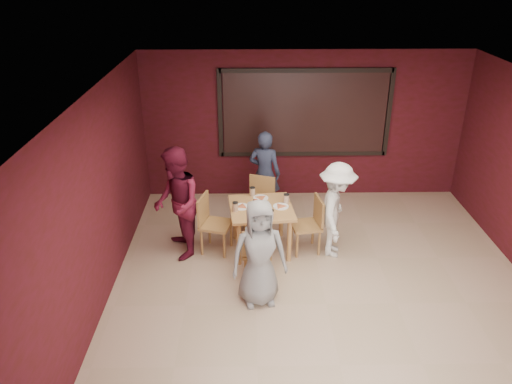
{
  "coord_description": "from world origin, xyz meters",
  "views": [
    {
      "loc": [
        -1.05,
        -5.45,
        4.31
      ],
      "look_at": [
        -0.93,
        1.43,
        1.02
      ],
      "focal_mm": 35.0,
      "sensor_mm": 36.0,
      "label": 1
    }
  ],
  "objects_px": {
    "chair_back": "(260,201)",
    "diner_back": "(265,173)",
    "diner_front": "(259,253)",
    "chair_front": "(257,251)",
    "chair_right": "(311,222)",
    "dining_table": "(261,212)",
    "chair_left": "(211,220)",
    "diner_left": "(177,204)",
    "diner_right": "(336,210)"
  },
  "relations": [
    {
      "from": "chair_back",
      "to": "diner_front",
      "type": "xyz_separation_m",
      "value": [
        -0.06,
        -2.01,
        0.23
      ]
    },
    {
      "from": "diner_front",
      "to": "diner_back",
      "type": "xyz_separation_m",
      "value": [
        0.16,
        2.58,
        0.03
      ]
    },
    {
      "from": "dining_table",
      "to": "chair_right",
      "type": "bearing_deg",
      "value": -2.8
    },
    {
      "from": "diner_left",
      "to": "diner_back",
      "type": "bearing_deg",
      "value": 119.78
    },
    {
      "from": "diner_front",
      "to": "diner_right",
      "type": "bearing_deg",
      "value": 35.09
    },
    {
      "from": "chair_front",
      "to": "diner_front",
      "type": "height_order",
      "value": "diner_front"
    },
    {
      "from": "dining_table",
      "to": "diner_front",
      "type": "relative_size",
      "value": 0.7
    },
    {
      "from": "diner_front",
      "to": "diner_back",
      "type": "relative_size",
      "value": 0.97
    },
    {
      "from": "dining_table",
      "to": "diner_left",
      "type": "xyz_separation_m",
      "value": [
        -1.28,
        -0.11,
        0.22
      ]
    },
    {
      "from": "dining_table",
      "to": "chair_right",
      "type": "xyz_separation_m",
      "value": [
        0.78,
        -0.04,
        -0.15
      ]
    },
    {
      "from": "dining_table",
      "to": "chair_right",
      "type": "relative_size",
      "value": 1.16
    },
    {
      "from": "chair_back",
      "to": "diner_right",
      "type": "relative_size",
      "value": 0.61
    },
    {
      "from": "chair_front",
      "to": "diner_right",
      "type": "height_order",
      "value": "diner_right"
    },
    {
      "from": "chair_back",
      "to": "diner_left",
      "type": "xyz_separation_m",
      "value": [
        -1.28,
        -0.8,
        0.36
      ]
    },
    {
      "from": "chair_back",
      "to": "diner_front",
      "type": "height_order",
      "value": "diner_front"
    },
    {
      "from": "dining_table",
      "to": "diner_front",
      "type": "xyz_separation_m",
      "value": [
        -0.06,
        -1.32,
        0.09
      ]
    },
    {
      "from": "chair_left",
      "to": "chair_back",
      "type": "bearing_deg",
      "value": 41.66
    },
    {
      "from": "diner_back",
      "to": "diner_left",
      "type": "xyz_separation_m",
      "value": [
        -1.38,
        -1.37,
        0.1
      ]
    },
    {
      "from": "chair_front",
      "to": "diner_left",
      "type": "distance_m",
      "value": 1.46
    },
    {
      "from": "dining_table",
      "to": "diner_left",
      "type": "bearing_deg",
      "value": -175.07
    },
    {
      "from": "diner_front",
      "to": "chair_front",
      "type": "bearing_deg",
      "value": 82.95
    },
    {
      "from": "chair_left",
      "to": "diner_back",
      "type": "relative_size",
      "value": 0.6
    },
    {
      "from": "dining_table",
      "to": "diner_right",
      "type": "height_order",
      "value": "diner_right"
    },
    {
      "from": "diner_front",
      "to": "diner_back",
      "type": "bearing_deg",
      "value": 77.28
    },
    {
      "from": "chair_left",
      "to": "diner_front",
      "type": "xyz_separation_m",
      "value": [
        0.72,
        -1.31,
        0.22
      ]
    },
    {
      "from": "dining_table",
      "to": "chair_left",
      "type": "bearing_deg",
      "value": -179.71
    },
    {
      "from": "chair_left",
      "to": "diner_left",
      "type": "relative_size",
      "value": 0.53
    },
    {
      "from": "chair_front",
      "to": "chair_left",
      "type": "xyz_separation_m",
      "value": [
        -0.71,
        0.83,
        0.04
      ]
    },
    {
      "from": "chair_left",
      "to": "chair_right",
      "type": "xyz_separation_m",
      "value": [
        1.56,
        -0.03,
        -0.02
      ]
    },
    {
      "from": "chair_front",
      "to": "chair_right",
      "type": "distance_m",
      "value": 1.17
    },
    {
      "from": "dining_table",
      "to": "chair_front",
      "type": "height_order",
      "value": "dining_table"
    },
    {
      "from": "dining_table",
      "to": "chair_back",
      "type": "distance_m",
      "value": 0.71
    },
    {
      "from": "chair_left",
      "to": "diner_back",
      "type": "distance_m",
      "value": 1.56
    },
    {
      "from": "chair_left",
      "to": "dining_table",
      "type": "bearing_deg",
      "value": 0.29
    },
    {
      "from": "chair_front",
      "to": "diner_left",
      "type": "bearing_deg",
      "value": 149.18
    },
    {
      "from": "dining_table",
      "to": "chair_right",
      "type": "distance_m",
      "value": 0.8
    },
    {
      "from": "chair_front",
      "to": "diner_back",
      "type": "distance_m",
      "value": 2.12
    },
    {
      "from": "chair_right",
      "to": "diner_left",
      "type": "bearing_deg",
      "value": -177.98
    },
    {
      "from": "chair_right",
      "to": "diner_front",
      "type": "xyz_separation_m",
      "value": [
        -0.84,
        -1.28,
        0.24
      ]
    },
    {
      "from": "dining_table",
      "to": "diner_right",
      "type": "xyz_separation_m",
      "value": [
        1.15,
        -0.13,
        0.1
      ]
    },
    {
      "from": "chair_left",
      "to": "chair_right",
      "type": "bearing_deg",
      "value": -1.25
    },
    {
      "from": "dining_table",
      "to": "chair_right",
      "type": "height_order",
      "value": "same"
    },
    {
      "from": "diner_left",
      "to": "dining_table",
      "type": "bearing_deg",
      "value": 79.89
    },
    {
      "from": "chair_back",
      "to": "diner_back",
      "type": "height_order",
      "value": "diner_back"
    },
    {
      "from": "diner_front",
      "to": "diner_left",
      "type": "bearing_deg",
      "value": 126.18
    },
    {
      "from": "dining_table",
      "to": "diner_right",
      "type": "distance_m",
      "value": 1.16
    },
    {
      "from": "chair_left",
      "to": "diner_right",
      "type": "bearing_deg",
      "value": -3.87
    },
    {
      "from": "chair_right",
      "to": "diner_front",
      "type": "bearing_deg",
      "value": -123.31
    },
    {
      "from": "diner_right",
      "to": "chair_left",
      "type": "bearing_deg",
      "value": 98.67
    },
    {
      "from": "chair_front",
      "to": "diner_left",
      "type": "relative_size",
      "value": 0.49
    }
  ]
}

